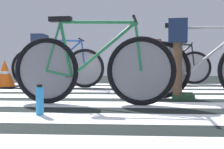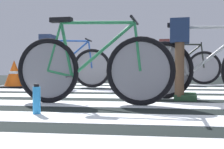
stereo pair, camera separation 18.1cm
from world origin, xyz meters
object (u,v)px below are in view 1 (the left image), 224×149
object	(u,v)px
bicycle_2_of_4	(204,68)
cyclist_2_of_4	(178,48)
traffic_cone	(5,75)
bicycle_4_of_4	(170,66)
bicycle_3_of_4	(57,67)
cyclist_3_of_4	(40,53)
cyclist_4_of_4	(156,55)
water_bottle	(40,100)
bicycle_1_of_4	(92,68)

from	to	relation	value
bicycle_2_of_4	cyclist_2_of_4	bearing A→B (deg)	180.00
traffic_cone	bicycle_4_of_4	bearing A→B (deg)	21.85
bicycle_3_of_4	cyclist_3_of_4	size ratio (longest dim) A/B	1.78
bicycle_4_of_4	cyclist_4_of_4	distance (m)	0.40
bicycle_3_of_4	cyclist_4_of_4	distance (m)	2.35
cyclist_3_of_4	cyclist_4_of_4	size ratio (longest dim) A/B	0.99
cyclist_2_of_4	bicycle_3_of_4	size ratio (longest dim) A/B	0.56
cyclist_3_of_4	traffic_cone	distance (m)	0.77
bicycle_4_of_4	water_bottle	xyz separation A→B (m)	(-1.67, -4.07, -0.26)
bicycle_1_of_4	bicycle_4_of_4	size ratio (longest dim) A/B	1.01
bicycle_1_of_4	bicycle_2_of_4	size ratio (longest dim) A/B	1.00
cyclist_3_of_4	bicycle_4_of_4	bearing A→B (deg)	25.89
bicycle_3_of_4	water_bottle	world-z (taller)	bicycle_3_of_4
water_bottle	cyclist_3_of_4	bearing A→B (deg)	107.35
cyclist_4_of_4	traffic_cone	distance (m)	3.23
bicycle_2_of_4	bicycle_3_of_4	size ratio (longest dim) A/B	1.00
cyclist_2_of_4	bicycle_1_of_4	bearing A→B (deg)	-142.21
traffic_cone	bicycle_2_of_4	bearing A→B (deg)	-26.61
bicycle_1_of_4	cyclist_4_of_4	distance (m)	3.63
cyclist_3_of_4	cyclist_4_of_4	distance (m)	2.60
bicycle_4_of_4	bicycle_2_of_4	bearing A→B (deg)	-79.87
cyclist_2_of_4	traffic_cone	size ratio (longest dim) A/B	1.90
bicycle_3_of_4	bicycle_4_of_4	xyz separation A→B (m)	(2.24, 1.24, 0.00)
cyclist_2_of_4	traffic_cone	world-z (taller)	cyclist_2_of_4
bicycle_1_of_4	bicycle_4_of_4	xyz separation A→B (m)	(1.31, 3.42, 0.00)
cyclist_3_of_4	water_bottle	world-z (taller)	cyclist_3_of_4
bicycle_2_of_4	cyclist_4_of_4	distance (m)	2.97
bicycle_1_of_4	cyclist_4_of_4	size ratio (longest dim) A/B	1.77
cyclist_3_of_4	cyclist_4_of_4	xyz separation A→B (m)	(2.25, 1.30, 0.00)
bicycle_4_of_4	bicycle_1_of_4	bearing A→B (deg)	-100.52
cyclist_2_of_4	cyclist_4_of_4	distance (m)	2.90
cyclist_3_of_4	bicycle_4_of_4	distance (m)	2.85
bicycle_2_of_4	cyclist_2_of_4	xyz separation A→B (m)	(-0.31, 0.04, 0.24)
traffic_cone	cyclist_2_of_4	bearing A→B (deg)	-28.36
bicycle_2_of_4	cyclist_4_of_4	size ratio (longest dim) A/B	1.76
bicycle_1_of_4	cyclist_2_of_4	xyz separation A→B (m)	(0.99, 0.57, 0.24)
bicycle_4_of_4	traffic_cone	distance (m)	3.47
bicycle_3_of_4	traffic_cone	xyz separation A→B (m)	(-0.97, -0.05, -0.14)
bicycle_4_of_4	cyclist_4_of_4	bearing A→B (deg)	-180.00
bicycle_3_of_4	bicycle_2_of_4	bearing A→B (deg)	-36.54
cyclist_3_of_4	bicycle_4_of_4	size ratio (longest dim) A/B	0.57
bicycle_2_of_4	bicycle_4_of_4	xyz separation A→B (m)	(0.02, 2.89, 0.00)
bicycle_2_of_4	water_bottle	size ratio (longest dim) A/B	6.64
bicycle_1_of_4	bicycle_3_of_4	distance (m)	2.37
bicycle_3_of_4	bicycle_1_of_4	bearing A→B (deg)	-66.86
bicycle_4_of_4	cyclist_2_of_4	bearing A→B (deg)	-86.03
cyclist_2_of_4	bicycle_3_of_4	distance (m)	2.51
bicycle_1_of_4	cyclist_3_of_4	bearing A→B (deg)	124.66
bicycle_1_of_4	bicycle_3_of_4	size ratio (longest dim) A/B	1.00
bicycle_1_of_4	bicycle_2_of_4	xyz separation A→B (m)	(1.29, 0.53, 0.00)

